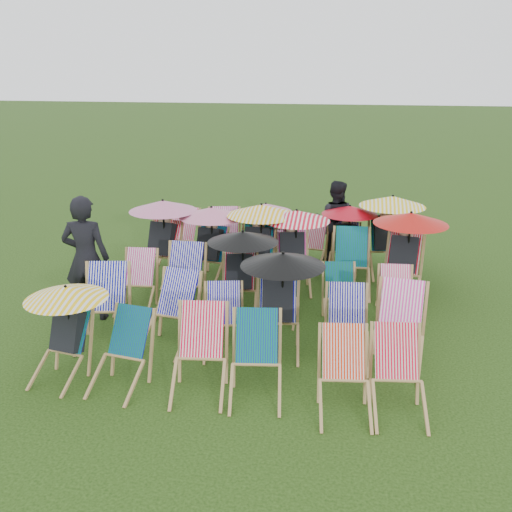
% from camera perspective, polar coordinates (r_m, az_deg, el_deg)
% --- Properties ---
extents(ground, '(100.00, 100.00, 0.00)m').
position_cam_1_polar(ground, '(8.78, 0.56, -6.08)').
color(ground, black).
rests_on(ground, ground).
extents(deckchair_0, '(0.99, 1.05, 1.17)m').
position_cam_1_polar(deckchair_0, '(7.29, -18.75, -7.17)').
color(deckchair_0, '#AA854F').
rests_on(deckchair_0, ground).
extents(deckchair_1, '(0.71, 0.90, 0.89)m').
position_cam_1_polar(deckchair_1, '(6.99, -13.41, -9.40)').
color(deckchair_1, '#AA854F').
rests_on(deckchair_1, ground).
extents(deckchair_2, '(0.75, 0.97, 0.97)m').
position_cam_1_polar(deckchair_2, '(6.71, -5.68, -9.74)').
color(deckchair_2, '#AA854F').
rests_on(deckchair_2, ground).
extents(deckchair_3, '(0.73, 0.93, 0.94)m').
position_cam_1_polar(deckchair_3, '(6.60, -0.01, -10.36)').
color(deckchair_3, '#AA854F').
rests_on(deckchair_3, ground).
extents(deckchair_4, '(0.69, 0.89, 0.90)m').
position_cam_1_polar(deckchair_4, '(6.40, 8.88, -11.80)').
color(deckchair_4, '#AA854F').
rests_on(deckchair_4, ground).
extents(deckchair_5, '(0.70, 0.90, 0.91)m').
position_cam_1_polar(deckchair_5, '(6.50, 14.11, -11.59)').
color(deckchair_5, '#AA854F').
rests_on(deckchair_5, ground).
extents(deckchair_6, '(0.84, 1.05, 1.02)m').
position_cam_1_polar(deckchair_6, '(8.11, -15.07, -4.96)').
color(deckchair_6, '#AA854F').
rests_on(deckchair_6, ground).
extents(deckchair_7, '(0.78, 0.98, 0.97)m').
position_cam_1_polar(deckchair_7, '(7.83, -8.64, -5.59)').
color(deckchair_7, '#AA854F').
rests_on(deckchair_7, ground).
extents(deckchair_8, '(0.72, 0.89, 0.86)m').
position_cam_1_polar(deckchair_8, '(7.63, -3.27, -6.53)').
color(deckchair_8, '#AA854F').
rests_on(deckchair_8, ground).
extents(deckchair_9, '(1.12, 1.20, 1.33)m').
position_cam_1_polar(deckchair_9, '(7.55, 2.31, -4.49)').
color(deckchair_9, '#AA854F').
rests_on(deckchair_9, ground).
extents(deckchair_10, '(0.68, 0.89, 0.91)m').
position_cam_1_polar(deckchair_10, '(7.51, 9.13, -6.96)').
color(deckchair_10, '#AA854F').
rests_on(deckchair_10, ground).
extents(deckchair_11, '(0.80, 1.02, 1.02)m').
position_cam_1_polar(deckchair_11, '(7.45, 14.07, -7.07)').
color(deckchair_11, '#AA854F').
rests_on(deckchair_11, ground).
extents(deckchair_12, '(0.64, 0.85, 0.88)m').
position_cam_1_polar(deckchair_12, '(9.11, -11.90, -2.55)').
color(deckchair_12, '#AA854F').
rests_on(deckchair_12, ground).
extents(deckchair_13, '(0.67, 0.94, 1.01)m').
position_cam_1_polar(deckchair_13, '(8.85, -7.52, -2.49)').
color(deckchair_13, '#AA854F').
rests_on(deckchair_13, ground).
extents(deckchair_14, '(1.08, 1.15, 1.28)m').
position_cam_1_polar(deckchair_14, '(8.68, -1.64, -1.54)').
color(deckchair_14, '#AA854F').
rests_on(deckchair_14, ground).
extents(deckchair_15, '(0.56, 0.78, 0.83)m').
position_cam_1_polar(deckchair_15, '(8.56, 2.47, -3.70)').
color(deckchair_15, '#AA854F').
rests_on(deckchair_15, ground).
extents(deckchair_16, '(0.66, 0.83, 0.82)m').
position_cam_1_polar(deckchair_16, '(8.59, 8.48, -3.91)').
color(deckchair_16, '#AA854F').
rests_on(deckchair_16, ground).
extents(deckchair_17, '(0.62, 0.81, 0.84)m').
position_cam_1_polar(deckchair_17, '(8.56, 13.91, -4.24)').
color(deckchair_17, '#AA854F').
rests_on(deckchair_17, ground).
extents(deckchair_18, '(1.19, 1.27, 1.41)m').
position_cam_1_polar(deckchair_18, '(10.23, -9.65, 1.75)').
color(deckchair_18, '#AA854F').
rests_on(deckchair_18, ground).
extents(deckchair_19, '(1.12, 1.19, 1.33)m').
position_cam_1_polar(deckchair_19, '(9.96, -4.86, 1.24)').
color(deckchair_19, '#AA854F').
rests_on(deckchair_19, ground).
extents(deckchair_20, '(1.19, 1.25, 1.41)m').
position_cam_1_polar(deckchair_20, '(9.77, 0.17, 1.21)').
color(deckchair_20, '#AA854F').
rests_on(deckchair_20, ground).
extents(deckchair_21, '(1.14, 1.24, 1.35)m').
position_cam_1_polar(deckchair_21, '(9.66, 3.78, 0.76)').
color(deckchair_21, '#AA854F').
rests_on(deckchair_21, ground).
extents(deckchair_22, '(0.72, 0.98, 1.03)m').
position_cam_1_polar(deckchair_22, '(9.67, 9.51, -0.69)').
color(deckchair_22, '#AA854F').
rests_on(deckchair_22, ground).
extents(deckchair_23, '(1.19, 1.27, 1.42)m').
position_cam_1_polar(deckchair_23, '(9.55, 14.59, 0.19)').
color(deckchair_23, '#AA854F').
rests_on(deckchair_23, ground).
extents(deckchair_24, '(0.71, 0.94, 0.98)m').
position_cam_1_polar(deckchair_24, '(11.20, -7.67, 1.95)').
color(deckchair_24, '#AA854F').
rests_on(deckchair_24, ground).
extents(deckchair_25, '(0.85, 1.06, 1.02)m').
position_cam_1_polar(deckchair_25, '(10.94, -3.21, 1.82)').
color(deckchair_25, '#AA854F').
rests_on(deckchair_25, ground).
extents(deckchair_26, '(1.00, 1.04, 1.19)m').
position_cam_1_polar(deckchair_26, '(10.82, 0.68, 2.28)').
color(deckchair_26, '#AA854F').
rests_on(deckchair_26, ground).
extents(deckchair_27, '(0.72, 0.90, 0.89)m').
position_cam_1_polar(deckchair_27, '(10.76, 5.40, 1.11)').
color(deckchair_27, '#AA854F').
rests_on(deckchair_27, ground).
extents(deckchair_28, '(1.03, 1.08, 1.22)m').
position_cam_1_polar(deckchair_28, '(10.64, 8.97, 1.87)').
color(deckchair_28, '#AA854F').
rests_on(deckchair_28, ground).
extents(deckchair_29, '(1.20, 1.29, 1.42)m').
position_cam_1_polar(deckchair_29, '(10.65, 13.12, 2.21)').
color(deckchair_29, '#AA854F').
rests_on(deckchair_29, ground).
extents(person_left, '(0.74, 0.53, 1.90)m').
position_cam_1_polar(person_left, '(8.77, -16.62, -0.23)').
color(person_left, black).
rests_on(person_left, ground).
extents(person_rear, '(0.85, 0.71, 1.59)m').
position_cam_1_polar(person_rear, '(11.13, 7.91, 3.46)').
color(person_rear, black).
rests_on(person_rear, ground).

